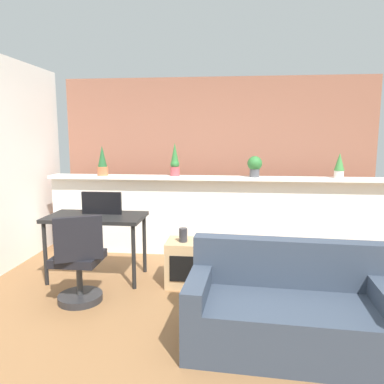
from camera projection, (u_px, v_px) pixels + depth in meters
ground_plane at (204, 327)px, 3.20m from camera, size 12.00×12.00×0.00m
divider_wall at (214, 217)px, 5.09m from camera, size 4.59×0.16×1.06m
plant_shelf at (215, 178)px, 4.96m from camera, size 4.59×0.30×0.04m
brick_wall_behind at (217, 162)px, 5.57m from camera, size 4.59×0.10×2.50m
potted_plant_0 at (102, 162)px, 5.06m from camera, size 0.15×0.15×0.41m
potted_plant_1 at (175, 161)px, 5.02m from camera, size 0.13×0.13×0.45m
potted_plant_2 at (255, 165)px, 4.88m from camera, size 0.20×0.20×0.28m
potted_plant_3 at (339, 165)px, 4.75m from camera, size 0.13×0.13×0.33m
desk at (96, 223)px, 4.21m from camera, size 1.10×0.60×0.75m
tv_monitor at (102, 203)px, 4.25m from camera, size 0.47×0.04×0.26m
office_chair at (79, 266)px, 3.60m from camera, size 0.52×0.52×0.91m
side_cube_shelf at (185, 263)px, 4.09m from camera, size 0.40×0.41×0.50m
vase_on_shelf at (183, 235)px, 4.01m from camera, size 0.09×0.09×0.15m
couch at (288, 312)px, 2.88m from camera, size 1.61×0.86×0.80m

